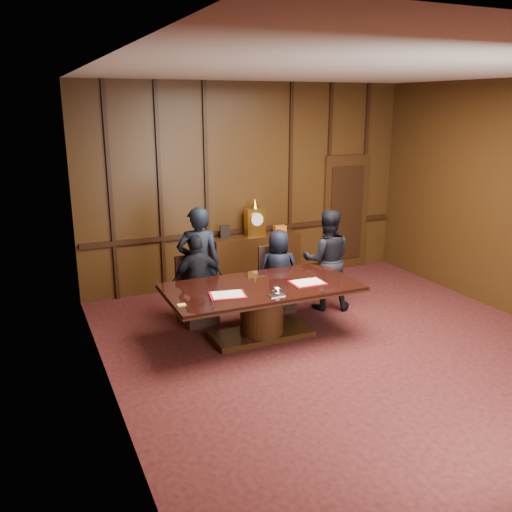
# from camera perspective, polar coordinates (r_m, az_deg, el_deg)

# --- Properties ---
(room) EXTENTS (7.00, 7.04, 3.50)m
(room) POSITION_cam_1_polar(r_m,az_deg,el_deg) (6.73, 11.24, 3.33)
(room) COLOR black
(room) RESTS_ON ground
(sideboard) EXTENTS (1.60, 0.45, 1.54)m
(sideboard) POSITION_cam_1_polar(r_m,az_deg,el_deg) (9.65, -0.12, -0.18)
(sideboard) COLOR black
(sideboard) RESTS_ON ground
(conference_table) EXTENTS (2.62, 1.32, 0.76)m
(conference_table) POSITION_cam_1_polar(r_m,az_deg,el_deg) (7.44, 0.61, -4.92)
(conference_table) COLOR black
(conference_table) RESTS_ON ground
(folder_left) EXTENTS (0.51, 0.41, 0.02)m
(folder_left) POSITION_cam_1_polar(r_m,az_deg,el_deg) (6.98, -3.01, -4.10)
(folder_left) COLOR maroon
(folder_left) RESTS_ON conference_table
(folder_right) EXTENTS (0.46, 0.33, 0.02)m
(folder_right) POSITION_cam_1_polar(r_m,az_deg,el_deg) (7.47, 5.44, -2.80)
(folder_right) COLOR maroon
(folder_right) RESTS_ON conference_table
(inkstand) EXTENTS (0.20, 0.14, 0.12)m
(inkstand) POSITION_cam_1_polar(r_m,az_deg,el_deg) (6.95, 2.16, -3.77)
(inkstand) COLOR white
(inkstand) RESTS_ON conference_table
(notepad) EXTENTS (0.10, 0.07, 0.01)m
(notepad) POSITION_cam_1_polar(r_m,az_deg,el_deg) (6.69, -7.85, -5.13)
(notepad) COLOR #E5C870
(notepad) RESTS_ON conference_table
(chair_left) EXTENTS (0.53, 0.53, 0.99)m
(chair_left) POSITION_cam_1_polar(r_m,az_deg,el_deg) (8.06, -6.25, -4.99)
(chair_left) COLOR black
(chair_left) RESTS_ON ground
(chair_right) EXTENTS (0.53, 0.53, 0.99)m
(chair_right) POSITION_cam_1_polar(r_m,az_deg,el_deg) (8.52, 2.15, -3.75)
(chair_right) COLOR black
(chair_right) RESTS_ON ground
(signatory_left) EXTENTS (0.80, 0.35, 1.34)m
(signatory_left) POSITION_cam_1_polar(r_m,az_deg,el_deg) (7.87, -6.14, -2.58)
(signatory_left) COLOR black
(signatory_left) RESTS_ON ground
(signatory_right) EXTENTS (0.73, 0.58, 1.30)m
(signatory_right) POSITION_cam_1_polar(r_m,az_deg,el_deg) (8.34, 2.39, -1.60)
(signatory_right) COLOR black
(signatory_right) RESTS_ON ground
(witness_left) EXTENTS (0.71, 0.55, 1.73)m
(witness_left) POSITION_cam_1_polar(r_m,az_deg,el_deg) (7.96, -6.05, -0.92)
(witness_left) COLOR black
(witness_left) RESTS_ON ground
(witness_right) EXTENTS (0.95, 0.86, 1.58)m
(witness_right) POSITION_cam_1_polar(r_m,az_deg,el_deg) (8.49, 7.47, -0.40)
(witness_right) COLOR black
(witness_right) RESTS_ON ground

